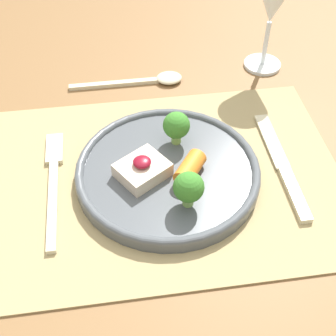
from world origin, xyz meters
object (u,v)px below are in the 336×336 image
Objects in this scene: knife at (284,171)px; wine_glass_near at (273,0)px; fork at (54,178)px; dinner_plate at (168,171)px; spoon at (150,80)px.

wine_glass_near is (0.04, 0.26, 0.12)m from knife.
wine_glass_near is at bearing 29.65° from fork.
wine_glass_near is at bearing 50.50° from dinner_plate.
fork is 0.26m from spoon.
fork is at bearing 172.91° from dinner_plate.
dinner_plate is 1.31× the size of spoon.
wine_glass_near reaches higher than knife.
dinner_plate is at bearing 178.48° from knife.
dinner_plate is 1.20× the size of knife.
knife is (0.32, -0.03, -0.00)m from fork.
fork is 1.00× the size of knife.
dinner_plate is 0.23m from spoon.
dinner_plate is 0.16m from fork.
wine_glass_near is (0.36, 0.23, 0.12)m from fork.
fork is (-0.15, 0.02, -0.01)m from dinner_plate.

